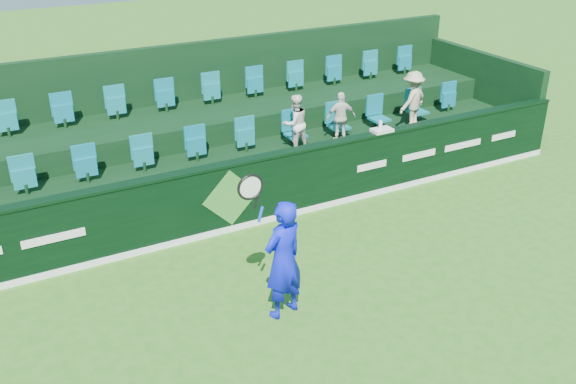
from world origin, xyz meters
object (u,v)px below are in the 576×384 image
spectator_middle (341,117)px  towel (382,130)px  spectator_right (413,100)px  tennis_player (283,259)px  drinks_bottle (380,126)px  spectator_left (295,123)px

spectator_middle → towel: 1.15m
spectator_middle → spectator_right: (1.90, 0.00, 0.10)m
tennis_player → towel: (3.69, 2.77, 0.43)m
tennis_player → drinks_bottle: size_ratio=10.61×
tennis_player → spectator_middle: tennis_player is taller
spectator_left → towel: 1.77m
drinks_bottle → spectator_left: bearing=139.9°
tennis_player → spectator_right: 6.62m
tennis_player → spectator_left: size_ratio=2.07×
spectator_right → towel: spectator_right is taller
spectator_right → towel: size_ratio=3.10×
spectator_right → drinks_bottle: bearing=14.1°
spectator_left → towel: (1.37, -1.12, -0.02)m
tennis_player → drinks_bottle: bearing=37.2°
spectator_middle → drinks_bottle: size_ratio=4.67×
spectator_middle → drinks_bottle: spectator_middle is taller
spectator_left → towel: bearing=136.4°
towel → spectator_right: bearing=34.3°
spectator_middle → spectator_right: spectator_right is taller
spectator_middle → towel: spectator_middle is taller
spectator_right → spectator_middle: bearing=-19.6°
spectator_right → spectator_left: bearing=-19.6°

